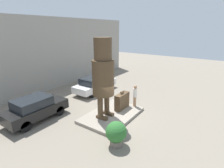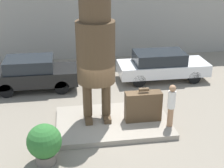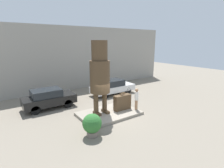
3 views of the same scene
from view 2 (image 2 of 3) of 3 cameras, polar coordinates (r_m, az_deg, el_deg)
The scene contains 9 objects.
ground_plane at distance 12.44m, azimuth 0.20°, elevation -7.41°, with size 60.00×60.00×0.00m, color gray.
pedestal at distance 12.39m, azimuth 0.20°, elevation -7.01°, with size 4.42×2.89×0.20m.
building_backdrop at distance 19.47m, azimuth -3.81°, elevation 14.99°, with size 28.00×0.60×7.04m.
statue_figure at distance 11.28m, azimuth -3.02°, elevation 7.44°, with size 1.42×1.42×5.26m.
giant_suitcase at distance 12.16m, azimuth 5.70°, elevation -4.04°, with size 1.40×0.47×1.37m.
tourist at distance 11.75m, azimuth 10.79°, elevation -3.60°, with size 0.29×0.29×1.69m.
parked_car_black at distance 15.62m, azimuth -14.19°, elevation 2.00°, with size 4.12×1.78×1.62m.
parked_car_white at distance 16.52m, azimuth 9.07°, elevation 3.48°, with size 4.67×1.78×1.53m.
planter_pot at distance 10.27m, azimuth -12.25°, elevation -10.46°, with size 1.12×1.12×1.37m.
Camera 2 is at (-1.64, -10.54, 6.40)m, focal length 50.00 mm.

